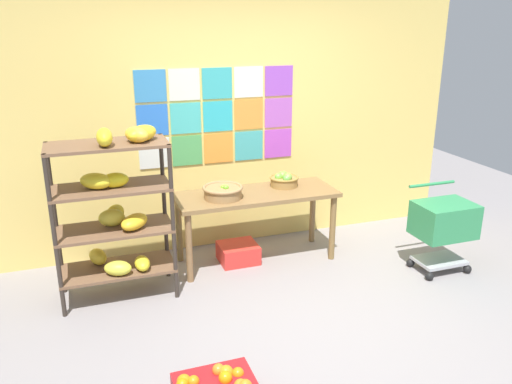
{
  "coord_description": "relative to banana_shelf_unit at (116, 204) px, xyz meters",
  "views": [
    {
      "loc": [
        -1.48,
        -3.18,
        2.29
      ],
      "look_at": [
        -0.06,
        0.87,
        0.86
      ],
      "focal_mm": 36.47,
      "sensor_mm": 36.0,
      "label": 1
    }
  ],
  "objects": [
    {
      "name": "produce_crate_under_table",
      "position": [
        1.14,
        0.3,
        -0.75
      ],
      "size": [
        0.37,
        0.34,
        0.18
      ],
      "primitive_type": "cube",
      "color": "red",
      "rests_on": "ground"
    },
    {
      "name": "back_wall_with_art",
      "position": [
        1.23,
        0.82,
        0.54
      ],
      "size": [
        5.01,
        0.07,
        2.75
      ],
      "color": "#ECCA67",
      "rests_on": "ground"
    },
    {
      "name": "shopping_cart",
      "position": [
        2.91,
        -0.52,
        -0.36
      ],
      "size": [
        0.53,
        0.44,
        0.81
      ],
      "rotation": [
        0.0,
        0.0,
        0.09
      ],
      "color": "black",
      "rests_on": "ground"
    },
    {
      "name": "display_table",
      "position": [
        1.32,
        0.28,
        -0.23
      ],
      "size": [
        1.56,
        0.58,
        0.71
      ],
      "color": "olive",
      "rests_on": "ground"
    },
    {
      "name": "fruit_basket_left",
      "position": [
        1.65,
        0.37,
        -0.07
      ],
      "size": [
        0.29,
        0.29,
        0.15
      ],
      "color": "olive",
      "rests_on": "display_table"
    },
    {
      "name": "banana_shelf_unit",
      "position": [
        0.0,
        0.0,
        0.0
      ],
      "size": [
        0.96,
        0.54,
        1.5
      ],
      "color": "#312922",
      "rests_on": "ground"
    },
    {
      "name": "fruit_basket_centre",
      "position": [
        0.98,
        0.23,
        -0.07
      ],
      "size": [
        0.38,
        0.38,
        0.14
      ],
      "color": "#9A7446",
      "rests_on": "display_table"
    },
    {
      "name": "ground",
      "position": [
        1.24,
        -1.01,
        -0.84
      ],
      "size": [
        9.6,
        9.6,
        0.0
      ],
      "primitive_type": "plane",
      "color": "gray"
    }
  ]
}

